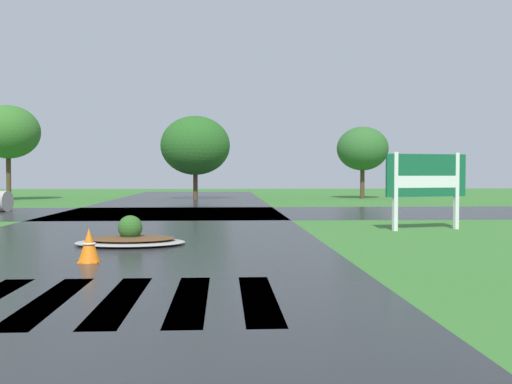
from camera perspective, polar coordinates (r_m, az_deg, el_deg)
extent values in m
cube|color=#232628|center=(14.00, -12.31, -4.99)|extent=(9.18, 80.00, 0.01)
cube|color=#232628|center=(25.18, -8.19, -1.97)|extent=(90.00, 8.26, 0.01)
cube|color=white|center=(8.36, -18.82, -9.63)|extent=(0.45, 3.20, 0.01)
cube|color=white|center=(8.17, -12.65, -9.85)|extent=(0.45, 3.20, 0.01)
cube|color=white|center=(8.07, -6.24, -9.96)|extent=(0.45, 3.20, 0.01)
cube|color=white|center=(8.07, 0.25, -9.95)|extent=(0.45, 3.20, 0.01)
cube|color=white|center=(18.76, 18.35, 0.10)|extent=(0.15, 0.15, 2.25)
cube|color=white|center=(17.66, 12.98, 0.05)|extent=(0.15, 0.15, 2.25)
cube|color=#145938|center=(18.18, 15.76, 1.52)|extent=(2.55, 0.71, 1.23)
cube|color=white|center=(18.18, 15.75, 0.94)|extent=(1.94, 0.57, 0.35)
ellipsoid|color=#9E9B93|center=(14.20, -11.76, -4.66)|extent=(2.51, 1.73, 0.12)
ellipsoid|color=brown|center=(14.19, -11.76, -4.30)|extent=(2.05, 1.42, 0.10)
sphere|color=#2D6023|center=(14.17, -11.77, -3.30)|extent=(0.56, 0.56, 0.56)
cone|color=orange|center=(11.59, -15.46, -4.86)|extent=(0.41, 0.41, 0.64)
torus|color=white|center=(11.59, -15.46, -4.70)|extent=(0.25, 0.25, 0.04)
cube|color=orange|center=(11.63, -15.44, -6.34)|extent=(0.36, 0.36, 0.03)
cylinder|color=#4C3823|center=(39.33, -22.28, 1.30)|extent=(0.28, 0.28, 2.81)
ellipsoid|color=#346E28|center=(39.40, -22.32, 5.26)|extent=(3.76, 3.76, 3.20)
cylinder|color=#4C3823|center=(37.77, -5.73, 0.69)|extent=(0.28, 0.28, 1.86)
ellipsoid|color=#265E21|center=(37.81, -5.74, 4.38)|extent=(4.30, 4.30, 3.65)
cylinder|color=#4C3823|center=(39.67, 9.99, 0.88)|extent=(0.28, 0.28, 2.07)
ellipsoid|color=#2E632A|center=(39.70, 10.01, 4.05)|extent=(3.31, 3.31, 2.82)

